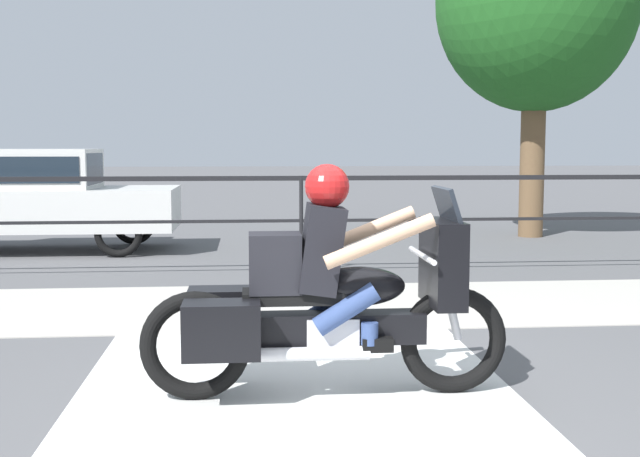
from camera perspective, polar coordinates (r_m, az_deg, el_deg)
The scene contains 7 objects.
ground_plane at distance 5.09m, azimuth 2.78°, elevation -13.03°, with size 120.00×120.00×0.00m, color #565659.
sidewalk_band at distance 8.36m, azimuth -0.43°, elevation -5.45°, with size 44.00×2.40×0.01m, color #B7B2A8.
crosswalk_band at distance 4.86m, azimuth -1.23°, elevation -13.88°, with size 2.94×6.00×0.01m, color silver.
fence_railing at distance 10.20m, azimuth -1.35°, elevation 2.24°, with size 36.00×0.05×1.27m.
motorcycle at distance 5.25m, azimuth 0.29°, elevation -4.83°, with size 2.43×0.76×1.53m.
parked_car at distance 13.24m, azimuth -19.59°, elevation 2.38°, with size 4.15×1.73×1.60m.
tree_behind_sign at distance 15.26m, azimuth 15.14°, elevation 15.27°, with size 3.57×3.57×6.18m.
Camera 1 is at (-0.67, -4.77, 1.65)m, focal length 45.00 mm.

